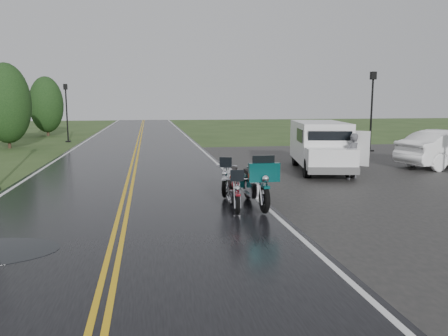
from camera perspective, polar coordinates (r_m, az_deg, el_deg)
name	(u,v)px	position (r m, az deg, el deg)	size (l,w,h in m)	color
ground	(121,226)	(10.55, -13.36, -7.39)	(120.00, 120.00, 0.00)	#2D471E
road	(134,165)	(20.34, -11.70, 0.41)	(8.00, 100.00, 0.04)	black
parking_pad	(419,176)	(18.52, 24.12, -0.98)	(14.00, 24.00, 0.03)	black
motorcycle_red	(237,195)	(10.94, 1.76, -3.58)	(0.68, 1.88, 1.11)	#570911
motorcycle_teal	(265,187)	(11.05, 5.32, -2.52)	(0.91, 2.50, 1.48)	#053B3C
motorcycle_silver	(225,180)	(12.85, 0.13, -1.58)	(0.73, 2.00, 1.18)	#A7A8AF
van_white	(308,151)	(16.65, 10.87, 2.19)	(1.99, 5.31, 2.09)	white
person_at_van	(352,157)	(16.76, 16.39, 1.37)	(0.62, 0.41, 1.70)	#4D4E53
lamp_post_far_left	(67,113)	(33.26, -19.85, 6.79)	(0.36, 0.36, 4.17)	black
lamp_post_far_right	(371,112)	(26.63, 18.71, 6.98)	(0.40, 0.40, 4.61)	black
tree_left_mid	(7,112)	(30.18, -26.46, 6.56)	(2.87, 2.87, 4.48)	#1E3D19
tree_left_far	(47,111)	(39.95, -22.14, 6.96)	(2.77, 2.77, 4.26)	#1E3D19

